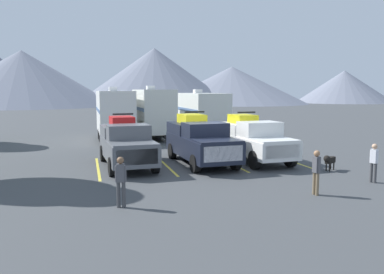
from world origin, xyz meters
name	(u,v)px	position (x,y,z in m)	size (l,w,h in m)	color
ground_plane	(202,167)	(0.00, 0.00, 0.00)	(240.00, 240.00, 0.00)	#3F4244
pickup_truck_a	(126,143)	(-3.46, 1.14, 1.13)	(2.38, 5.59, 2.48)	#595B60
pickup_truck_b	(200,140)	(0.14, 0.92, 1.16)	(2.46, 5.70, 2.55)	black
pickup_truck_c	(253,139)	(2.94, 0.86, 1.14)	(2.39, 5.47, 2.49)	white
lot_stripe_a	(98,168)	(-4.80, 0.90, 0.00)	(0.12, 5.50, 0.01)	gold
lot_stripe_b	(166,165)	(-1.60, 0.90, 0.00)	(0.12, 5.50, 0.01)	gold
lot_stripe_c	(228,162)	(1.60, 0.90, 0.00)	(0.12, 5.50, 0.01)	gold
lot_stripe_d	(285,159)	(4.80, 0.90, 0.00)	(0.12, 5.50, 0.01)	gold
camper_trailer_a	(115,112)	(-3.26, 11.51, 2.03)	(2.41, 7.97, 3.85)	white
camper_trailer_b	(153,110)	(-0.34, 12.03, 2.08)	(2.39, 7.81, 3.95)	silver
camper_trailer_c	(201,111)	(3.60, 12.41, 1.94)	(2.62, 8.19, 3.67)	silver
person_a	(374,160)	(5.54, -4.83, 0.89)	(0.25, 0.32, 1.54)	#3F3F42
person_b	(316,169)	(2.34, -5.86, 0.90)	(0.21, 0.34, 1.56)	#726047
person_c	(121,178)	(-4.29, -5.58, 0.91)	(0.35, 0.22, 1.59)	#3F3F42
dog	(329,160)	(5.21, -2.41, 0.50)	(0.82, 0.58, 0.73)	black
mountain_ridge	(95,79)	(-3.00, 82.53, 6.34)	(153.50, 45.20, 15.29)	slate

